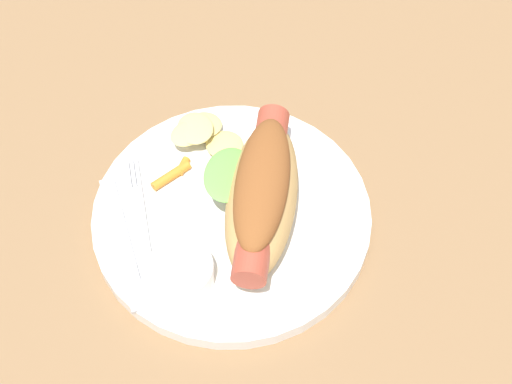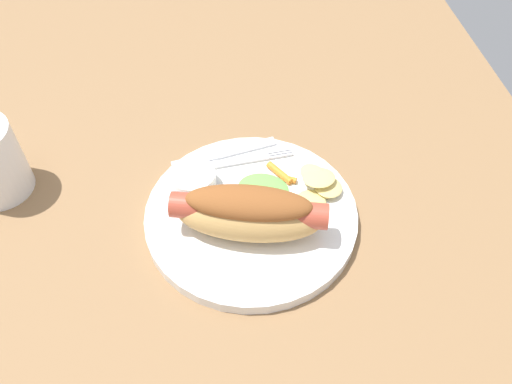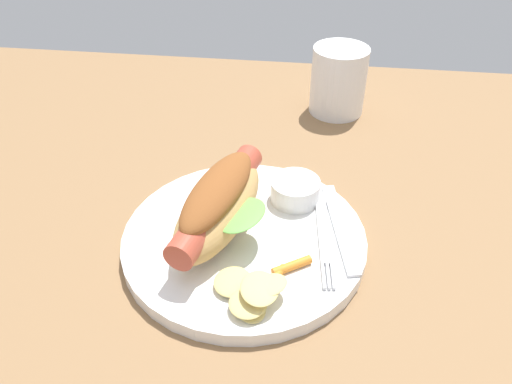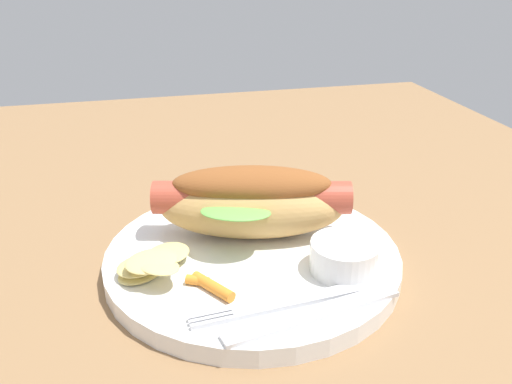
# 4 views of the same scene
# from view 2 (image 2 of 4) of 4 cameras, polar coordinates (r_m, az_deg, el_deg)

# --- Properties ---
(ground_plane) EXTENTS (1.20, 0.90, 0.02)m
(ground_plane) POSITION_cam_2_polar(r_m,az_deg,el_deg) (0.66, -3.00, -3.72)
(ground_plane) COLOR olive
(plate) EXTENTS (0.26, 0.26, 0.02)m
(plate) POSITION_cam_2_polar(r_m,az_deg,el_deg) (0.64, -0.49, -2.75)
(plate) COLOR white
(plate) RESTS_ON ground_plane
(hot_dog) EXTENTS (0.11, 0.18, 0.07)m
(hot_dog) POSITION_cam_2_polar(r_m,az_deg,el_deg) (0.60, -0.74, -2.13)
(hot_dog) COLOR tan
(hot_dog) RESTS_ON plate
(sauce_ramekin) EXTENTS (0.06, 0.06, 0.03)m
(sauce_ramekin) POSITION_cam_2_polar(r_m,az_deg,el_deg) (0.66, -6.74, 1.28)
(sauce_ramekin) COLOR white
(sauce_ramekin) RESTS_ON plate
(fork) EXTENTS (0.02, 0.14, 0.00)m
(fork) POSITION_cam_2_polar(r_m,az_deg,el_deg) (0.69, -2.08, 3.31)
(fork) COLOR silver
(fork) RESTS_ON plate
(knife) EXTENTS (0.04, 0.14, 0.00)m
(knife) POSITION_cam_2_polar(r_m,az_deg,el_deg) (0.70, -3.40, 4.16)
(knife) COLOR silver
(knife) RESTS_ON plate
(chips_pile) EXTENTS (0.08, 0.07, 0.02)m
(chips_pile) POSITION_cam_2_polar(r_m,az_deg,el_deg) (0.66, 6.83, 0.70)
(chips_pile) COLOR #DBC674
(chips_pile) RESTS_ON plate
(carrot_garnish) EXTENTS (0.04, 0.04, 0.01)m
(carrot_garnish) POSITION_cam_2_polar(r_m,az_deg,el_deg) (0.67, 2.82, 1.89)
(carrot_garnish) COLOR orange
(carrot_garnish) RESTS_ON plate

